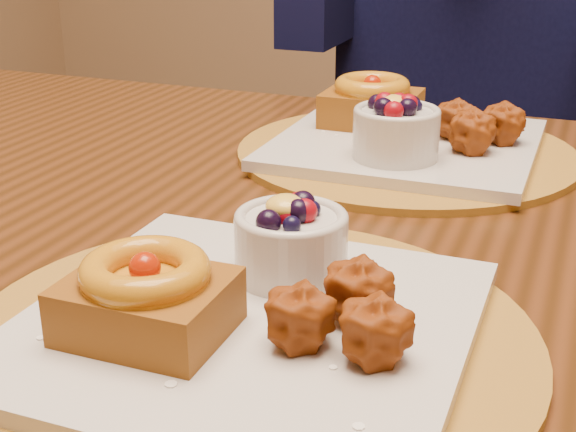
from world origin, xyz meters
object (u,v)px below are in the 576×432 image
(place_setting_far, at_px, (404,135))
(dining_table, at_px, (346,301))
(place_setting_near, at_px, (247,311))
(chair_far, at_px, (412,169))

(place_setting_far, bearing_deg, dining_table, -89.28)
(place_setting_near, relative_size, chair_far, 0.39)
(dining_table, bearing_deg, place_setting_far, 90.72)
(dining_table, bearing_deg, chair_far, 98.36)
(dining_table, height_order, place_setting_far, place_setting_far)
(dining_table, distance_m, place_setting_near, 0.24)
(dining_table, xyz_separation_m, place_setting_far, (-0.00, 0.22, 0.10))
(dining_table, relative_size, chair_far, 1.66)
(place_setting_near, bearing_deg, chair_far, 96.55)
(chair_far, bearing_deg, place_setting_far, -58.17)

